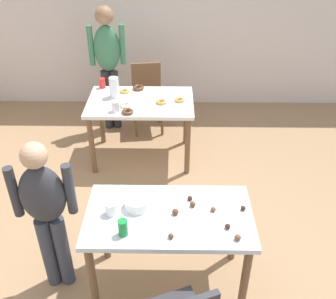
# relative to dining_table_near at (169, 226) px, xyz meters

# --- Properties ---
(ground_plane) EXTENTS (6.40, 6.40, 0.00)m
(ground_plane) POSITION_rel_dining_table_near_xyz_m (0.11, 0.18, -0.64)
(ground_plane) COLOR #9E7A56
(wall_back) EXTENTS (6.40, 0.10, 2.60)m
(wall_back) POSITION_rel_dining_table_near_xyz_m (0.11, 3.38, 0.66)
(wall_back) COLOR silver
(wall_back) RESTS_ON ground_plane
(dining_table_near) EXTENTS (1.20, 0.66, 0.75)m
(dining_table_near) POSITION_rel_dining_table_near_xyz_m (0.00, 0.00, 0.00)
(dining_table_near) COLOR silver
(dining_table_near) RESTS_ON ground_plane
(dining_table_far) EXTENTS (1.17, 0.77, 0.75)m
(dining_table_far) POSITION_rel_dining_table_near_xyz_m (-0.34, 1.84, 0.01)
(dining_table_far) COLOR white
(dining_table_far) RESTS_ON ground_plane
(chair_far_table) EXTENTS (0.45, 0.45, 0.87)m
(chair_far_table) POSITION_rel_dining_table_near_xyz_m (-0.32, 2.58, -0.14)
(chair_far_table) COLOR brown
(chair_far_table) RESTS_ON ground_plane
(person_girl_near) EXTENTS (0.45, 0.23, 1.34)m
(person_girl_near) POSITION_rel_dining_table_near_xyz_m (-0.88, 0.01, 0.15)
(person_girl_near) COLOR #383D4C
(person_girl_near) RESTS_ON ground_plane
(person_adult_far) EXTENTS (0.46, 0.24, 1.60)m
(person_adult_far) POSITION_rel_dining_table_near_xyz_m (-0.79, 2.56, 0.33)
(person_adult_far) COLOR #28282D
(person_adult_far) RESTS_ON ground_plane
(mixing_bowl) EXTENTS (0.19, 0.19, 0.08)m
(mixing_bowl) POSITION_rel_dining_table_near_xyz_m (-0.23, 0.07, 0.15)
(mixing_bowl) COLOR white
(mixing_bowl) RESTS_ON dining_table_near
(soda_can) EXTENTS (0.07, 0.07, 0.12)m
(soda_can) POSITION_rel_dining_table_near_xyz_m (-0.30, -0.20, 0.17)
(soda_can) COLOR #198438
(soda_can) RESTS_ON dining_table_near
(fork_near) EXTENTS (0.17, 0.02, 0.01)m
(fork_near) POSITION_rel_dining_table_near_xyz_m (0.44, 0.20, 0.11)
(fork_near) COLOR silver
(fork_near) RESTS_ON dining_table_near
(cup_near_0) EXTENTS (0.08, 0.08, 0.10)m
(cup_near_0) POSITION_rel_dining_table_near_xyz_m (-0.41, 0.00, 0.16)
(cup_near_0) COLOR white
(cup_near_0) RESTS_ON dining_table_near
(cake_ball_0) EXTENTS (0.04, 0.04, 0.04)m
(cake_ball_0) POSITION_rel_dining_table_near_xyz_m (0.32, 0.04, 0.13)
(cake_ball_0) COLOR brown
(cake_ball_0) RESTS_ON dining_table_near
(cake_ball_1) EXTENTS (0.04, 0.04, 0.04)m
(cake_ball_1) POSITION_rel_dining_table_near_xyz_m (0.46, -0.24, 0.13)
(cake_ball_1) COLOR brown
(cake_ball_1) RESTS_ON dining_table_near
(cake_ball_2) EXTENTS (0.05, 0.05, 0.05)m
(cake_ball_2) POSITION_rel_dining_table_near_xyz_m (0.05, 0.00, 0.13)
(cake_ball_2) COLOR brown
(cake_ball_2) RESTS_ON dining_table_near
(cake_ball_3) EXTENTS (0.04, 0.04, 0.04)m
(cake_ball_3) POSITION_rel_dining_table_near_xyz_m (0.40, -0.14, 0.13)
(cake_ball_3) COLOR #3D2319
(cake_ball_3) RESTS_ON dining_table_near
(cake_ball_4) EXTENTS (0.04, 0.04, 0.04)m
(cake_ball_4) POSITION_rel_dining_table_near_xyz_m (0.54, 0.05, 0.13)
(cake_ball_4) COLOR #3D2319
(cake_ball_4) RESTS_ON dining_table_near
(cake_ball_5) EXTENTS (0.04, 0.04, 0.04)m
(cake_ball_5) POSITION_rel_dining_table_near_xyz_m (0.16, 0.16, 0.13)
(cake_ball_5) COLOR #3D2319
(cake_ball_5) RESTS_ON dining_table_near
(cake_ball_6) EXTENTS (0.04, 0.04, 0.04)m
(cake_ball_6) POSITION_rel_dining_table_near_xyz_m (0.17, 0.09, 0.13)
(cake_ball_6) COLOR brown
(cake_ball_6) RESTS_ON dining_table_near
(cake_ball_7) EXTENTS (0.04, 0.04, 0.04)m
(cake_ball_7) POSITION_rel_dining_table_near_xyz_m (0.02, -0.23, 0.13)
(cake_ball_7) COLOR brown
(cake_ball_7) RESTS_ON dining_table_near
(pitcher_far) EXTENTS (0.11, 0.11, 0.23)m
(pitcher_far) POSITION_rel_dining_table_near_xyz_m (-0.64, 1.93, 0.23)
(pitcher_far) COLOR white
(pitcher_far) RESTS_ON dining_table_far
(cup_far_0) EXTENTS (0.07, 0.07, 0.12)m
(cup_far_0) POSITION_rel_dining_table_near_xyz_m (-0.81, 2.18, 0.17)
(cup_far_0) COLOR red
(cup_far_0) RESTS_ON dining_table_far
(cup_far_1) EXTENTS (0.09, 0.09, 0.12)m
(cup_far_1) POSITION_rel_dining_table_near_xyz_m (-0.58, 1.58, 0.17)
(cup_far_1) COLOR white
(cup_far_1) RESTS_ON dining_table_far
(donut_far_0) EXTENTS (0.13, 0.13, 0.04)m
(donut_far_0) POSITION_rel_dining_table_near_xyz_m (-0.49, 1.70, 0.13)
(donut_far_0) COLOR white
(donut_far_0) RESTS_ON dining_table_far
(donut_far_1) EXTENTS (0.11, 0.11, 0.03)m
(donut_far_1) POSITION_rel_dining_table_near_xyz_m (0.09, 1.83, 0.13)
(donut_far_1) COLOR gold
(donut_far_1) RESTS_ON dining_table_far
(donut_far_2) EXTENTS (0.11, 0.11, 0.03)m
(donut_far_2) POSITION_rel_dining_table_near_xyz_m (-0.54, 2.05, 0.13)
(donut_far_2) COLOR gold
(donut_far_2) RESTS_ON dining_table_far
(donut_far_3) EXTENTS (0.13, 0.13, 0.04)m
(donut_far_3) POSITION_rel_dining_table_near_xyz_m (-0.45, 1.54, 0.13)
(donut_far_3) COLOR brown
(donut_far_3) RESTS_ON dining_table_far
(donut_far_4) EXTENTS (0.13, 0.13, 0.04)m
(donut_far_4) POSITION_rel_dining_table_near_xyz_m (-0.39, 2.14, 0.13)
(donut_far_4) COLOR brown
(donut_far_4) RESTS_ON dining_table_far
(donut_far_5) EXTENTS (0.12, 0.12, 0.03)m
(donut_far_5) POSITION_rel_dining_table_near_xyz_m (-0.11, 1.78, 0.13)
(donut_far_5) COLOR gold
(donut_far_5) RESTS_ON dining_table_far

